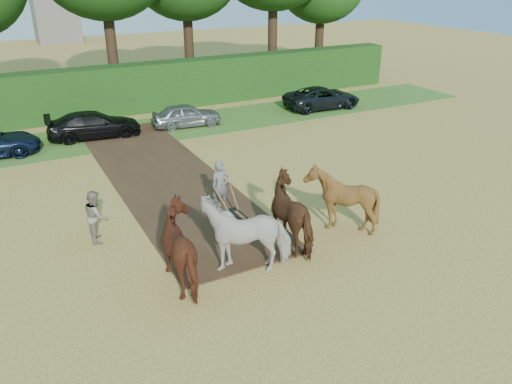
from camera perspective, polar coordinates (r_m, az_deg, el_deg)
ground at (r=16.28m, az=-7.63°, el=-7.64°), size 120.00×120.00×0.00m
earth_strip at (r=22.64m, az=-10.45°, el=1.76°), size 4.50×17.00×0.05m
grass_verge at (r=28.76m, az=-17.73°, el=5.87°), size 50.00×5.00×0.03m
hedgerow at (r=32.68m, az=-19.68°, el=10.46°), size 46.00×1.60×3.00m
spectator_near at (r=17.65m, az=-17.80°, el=-2.61°), size 0.83×0.99×1.82m
plough_team at (r=16.00m, az=1.65°, el=-3.25°), size 7.59×5.68×2.33m
parked_cars at (r=28.40m, az=-17.64°, el=7.10°), size 34.74×3.28×1.45m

